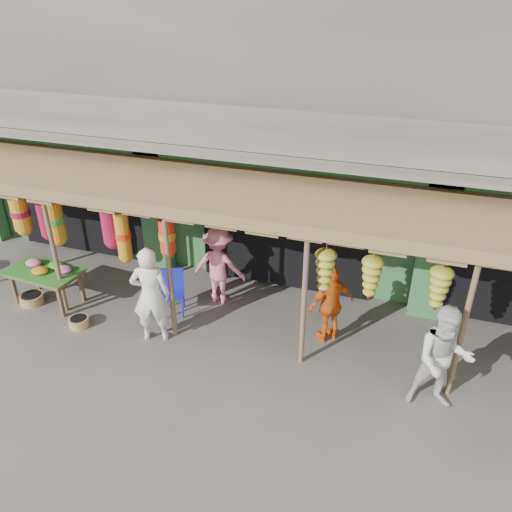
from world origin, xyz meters
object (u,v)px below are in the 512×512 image
(flower_table, at_px, (46,272))
(person_shopper, at_px, (219,265))
(person_front, at_px, (151,295))
(person_vendor, at_px, (331,304))
(blue_chair, at_px, (173,289))
(person_right, at_px, (443,359))

(flower_table, relative_size, person_shopper, 0.91)
(person_front, bearing_deg, person_vendor, 178.36)
(person_front, height_order, person_vendor, person_front)
(flower_table, bearing_deg, blue_chair, 15.77)
(flower_table, bearing_deg, person_vendor, 10.65)
(flower_table, xyz_separation_m, blue_chair, (2.63, 0.52, -0.20))
(blue_chair, relative_size, person_right, 0.51)
(person_right, bearing_deg, person_front, 169.29)
(person_front, bearing_deg, person_shopper, -132.93)
(flower_table, xyz_separation_m, person_front, (2.70, -0.41, 0.25))
(flower_table, bearing_deg, person_shopper, 23.96)
(person_front, height_order, person_shopper, person_front)
(blue_chair, bearing_deg, flower_table, 168.10)
(person_front, bearing_deg, person_right, 159.09)
(flower_table, height_order, person_vendor, person_vendor)
(person_right, height_order, person_shopper, person_right)
(person_right, relative_size, person_shopper, 1.08)
(flower_table, height_order, person_right, person_right)
(person_front, distance_m, person_right, 5.08)
(person_vendor, height_order, person_shopper, person_shopper)
(flower_table, xyz_separation_m, person_vendor, (5.84, 0.62, 0.06))
(flower_table, bearing_deg, person_front, -4.07)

